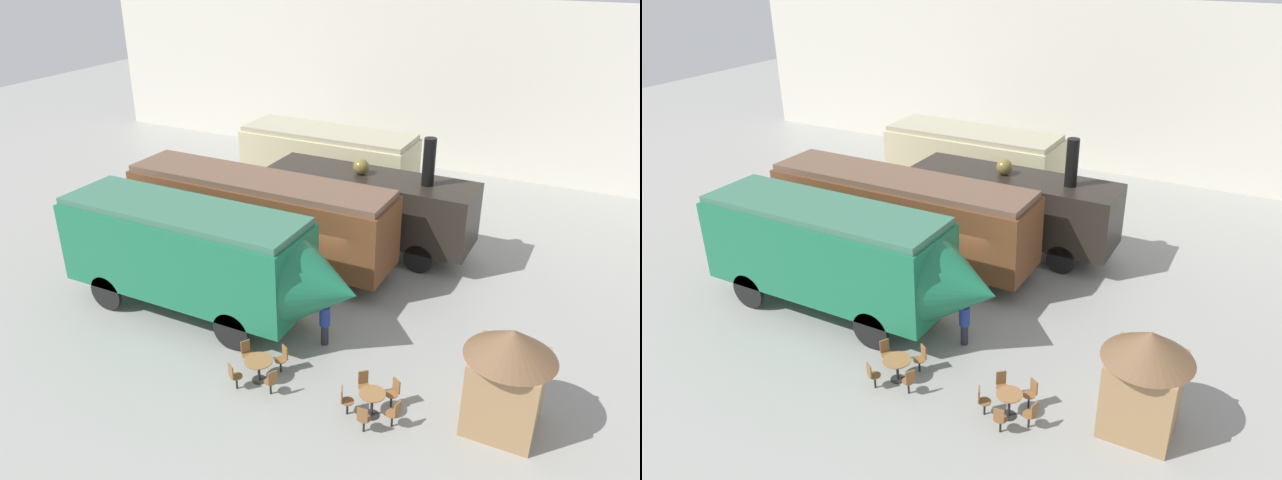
# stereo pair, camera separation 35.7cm
# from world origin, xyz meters

# --- Properties ---
(ground_plane) EXTENTS (80.00, 80.00, 0.00)m
(ground_plane) POSITION_xyz_m (0.00, 0.00, 0.00)
(ground_plane) COLOR gray
(backdrop_wall) EXTENTS (44.00, 0.15, 9.00)m
(backdrop_wall) POSITION_xyz_m (0.00, 15.24, 4.50)
(backdrop_wall) COLOR beige
(backdrop_wall) RESTS_ON ground_plane
(passenger_coach_vintage) EXTENTS (8.26, 2.86, 3.51)m
(passenger_coach_vintage) POSITION_xyz_m (-3.51, 8.17, 2.07)
(passenger_coach_vintage) COLOR beige
(passenger_coach_vintage) RESTS_ON ground_plane
(steam_locomotive) EXTENTS (8.43, 2.41, 5.01)m
(steam_locomotive) POSITION_xyz_m (0.30, 4.22, 1.97)
(steam_locomotive) COLOR black
(steam_locomotive) RESTS_ON ground_plane
(passenger_coach_wooden) EXTENTS (10.61, 2.49, 3.61)m
(passenger_coach_wooden) POSITION_xyz_m (-2.97, 1.02, 2.15)
(passenger_coach_wooden) COLOR brown
(passenger_coach_wooden) RESTS_ON ground_plane
(streamlined_locomotive) EXTENTS (10.51, 2.71, 3.84)m
(streamlined_locomotive) POSITION_xyz_m (-2.52, -2.99, 2.29)
(streamlined_locomotive) COLOR #196B47
(streamlined_locomotive) RESTS_ON ground_plane
(cafe_table_near) EXTENTS (0.72, 0.72, 0.75)m
(cafe_table_near) POSITION_xyz_m (4.32, -5.12, 0.55)
(cafe_table_near) COLOR black
(cafe_table_near) RESTS_ON ground_plane
(cafe_table_mid) EXTENTS (0.83, 0.83, 0.71)m
(cafe_table_mid) POSITION_xyz_m (0.82, -5.22, 0.55)
(cafe_table_mid) COLOR black
(cafe_table_mid) RESTS_ON ground_plane
(cafe_chair_0) EXTENTS (0.38, 0.36, 0.87)m
(cafe_chair_0) POSITION_xyz_m (5.03, -5.29, 0.51)
(cafe_chair_0) COLOR black
(cafe_chair_0) RESTS_ON ground_plane
(cafe_chair_1) EXTENTS (0.39, 0.40, 0.87)m
(cafe_chair_1) POSITION_xyz_m (4.70, -4.50, 0.51)
(cafe_chair_1) COLOR black
(cafe_chair_1) RESTS_ON ground_plane
(cafe_chair_2) EXTENTS (0.40, 0.41, 0.87)m
(cafe_chair_2) POSITION_xyz_m (3.84, -4.56, 0.51)
(cafe_chair_2) COLOR black
(cafe_chair_2) RESTS_ON ground_plane
(cafe_chair_3) EXTENTS (0.39, 0.38, 0.87)m
(cafe_chair_3) POSITION_xyz_m (3.64, -5.40, 0.51)
(cafe_chair_3) COLOR black
(cafe_chair_3) RESTS_ON ground_plane
(cafe_chair_4) EXTENTS (0.36, 0.36, 0.87)m
(cafe_chair_4) POSITION_xyz_m (4.37, -5.85, 0.51)
(cafe_chair_4) COLOR black
(cafe_chair_4) RESTS_ON ground_plane
(cafe_chair_5) EXTENTS (0.39, 0.40, 0.87)m
(cafe_chair_5) POSITION_xyz_m (1.23, -4.55, 0.51)
(cafe_chair_5) COLOR black
(cafe_chair_5) RESTS_ON ground_plane
(cafe_chair_6) EXTENTS (0.40, 0.39, 0.87)m
(cafe_chair_6) POSITION_xyz_m (0.15, -4.81, 0.51)
(cafe_chair_6) COLOR black
(cafe_chair_6) RESTS_ON ground_plane
(cafe_chair_7) EXTENTS (0.39, 0.40, 0.87)m
(cafe_chair_7) POSITION_xyz_m (0.41, -5.89, 0.51)
(cafe_chair_7) COLOR black
(cafe_chair_7) RESTS_ON ground_plane
(cafe_chair_8) EXTENTS (0.40, 0.39, 0.87)m
(cafe_chair_8) POSITION_xyz_m (1.49, -5.63, 0.51)
(cafe_chair_8) COLOR black
(cafe_chair_8) RESTS_ON ground_plane
(visitor_person) EXTENTS (0.34, 0.34, 1.57)m
(visitor_person) POSITION_xyz_m (1.72, -2.73, 0.85)
(visitor_person) COLOR #262633
(visitor_person) RESTS_ON ground_plane
(ticket_kiosk) EXTENTS (2.34, 2.34, 3.00)m
(ticket_kiosk) POSITION_xyz_m (7.49, -3.92, 1.67)
(ticket_kiosk) COLOR #99754C
(ticket_kiosk) RESTS_ON ground_plane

